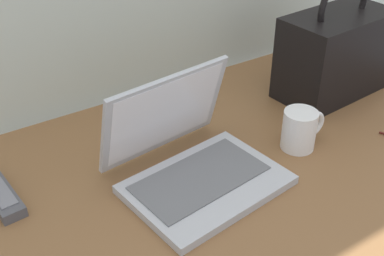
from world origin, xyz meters
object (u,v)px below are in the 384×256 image
at_px(coffee_mug, 300,129).
at_px(handbag, 335,52).
at_px(remote_control_near, 1,194).
at_px(laptop, 192,159).

distance_m(coffee_mug, handbag, 0.30).
xyz_separation_m(remote_control_near, handbag, (0.87, -0.04, 0.10)).
bearing_deg(laptop, handbag, 11.59).
distance_m(laptop, remote_control_near, 0.38).
relative_size(laptop, handbag, 1.01).
height_order(coffee_mug, remote_control_near, coffee_mug).
xyz_separation_m(laptop, remote_control_near, (-0.35, 0.15, -0.03)).
bearing_deg(laptop, remote_control_near, 157.32).
bearing_deg(handbag, remote_control_near, 177.28).
relative_size(remote_control_near, handbag, 0.49).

